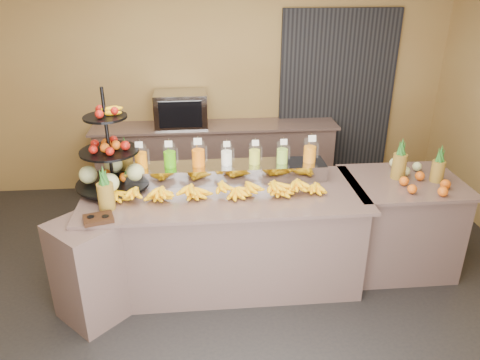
{
  "coord_description": "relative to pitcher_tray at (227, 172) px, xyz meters",
  "views": [
    {
      "loc": [
        -0.2,
        -3.42,
        2.76
      ],
      "look_at": [
        0.14,
        0.3,
        1.05
      ],
      "focal_mm": 35.0,
      "sensor_mm": 36.0,
      "label": 1
    }
  ],
  "objects": [
    {
      "name": "juice_pitcher_milk",
      "position": [
        -0.0,
        -0.0,
        0.16
      ],
      "size": [
        0.11,
        0.11,
        0.26
      ],
      "color": "silver",
      "rests_on": "pitcher_tray"
    },
    {
      "name": "room_envelope",
      "position": [
        0.15,
        0.21,
        0.87
      ],
      "size": [
        6.04,
        5.02,
        2.82
      ],
      "color": "olive",
      "rests_on": "ground"
    },
    {
      "name": "pitcher_tray",
      "position": [
        0.0,
        0.0,
        0.0
      ],
      "size": [
        1.85,
        0.3,
        0.15
      ],
      "primitive_type": "cube",
      "color": "gray",
      "rests_on": "buffet_counter"
    },
    {
      "name": "fruit_stand",
      "position": [
        -0.99,
        -0.1,
        0.16
      ],
      "size": [
        0.8,
        0.8,
        0.93
      ],
      "rotation": [
        0.0,
        0.0,
        0.26
      ],
      "color": "black",
      "rests_on": "buffet_counter"
    },
    {
      "name": "right_counter",
      "position": [
        1.66,
        -0.18,
        -0.54
      ],
      "size": [
        1.08,
        0.88,
        0.93
      ],
      "color": "gray",
      "rests_on": "ground"
    },
    {
      "name": "juice_pitcher_orange_b",
      "position": [
        -0.26,
        -0.0,
        0.18
      ],
      "size": [
        0.12,
        0.13,
        0.3
      ],
      "color": "silver",
      "rests_on": "pitcher_tray"
    },
    {
      "name": "pineapple_left_a",
      "position": [
        -1.02,
        -0.5,
        0.07
      ],
      "size": [
        0.13,
        0.13,
        0.39
      ],
      "rotation": [
        0.0,
        0.0,
        -0.19
      ],
      "color": "brown",
      "rests_on": "buffet_counter"
    },
    {
      "name": "right_fruit_pile",
      "position": [
        1.76,
        -0.27,
        0.0
      ],
      "size": [
        0.46,
        0.44,
        0.24
      ],
      "color": "brown",
      "rests_on": "right_counter"
    },
    {
      "name": "banana_heap",
      "position": [
        -0.1,
        -0.33,
        0.01
      ],
      "size": [
        1.98,
        0.18,
        0.16
      ],
      "color": "#FBB80C",
      "rests_on": "buffet_counter"
    },
    {
      "name": "ground",
      "position": [
        -0.04,
        -0.58,
        -1.01
      ],
      "size": [
        6.0,
        6.0,
        0.0
      ],
      "primitive_type": "plane",
      "color": "black",
      "rests_on": "ground"
    },
    {
      "name": "juice_pitcher_orange_c",
      "position": [
        0.78,
        -0.0,
        0.17
      ],
      "size": [
        0.12,
        0.12,
        0.29
      ],
      "color": "silver",
      "rests_on": "pitcher_tray"
    },
    {
      "name": "juice_pitcher_lemon",
      "position": [
        0.26,
        -0.0,
        0.16
      ],
      "size": [
        0.11,
        0.11,
        0.26
      ],
      "color": "silver",
      "rests_on": "pitcher_tray"
    },
    {
      "name": "back_ledge",
      "position": [
        -0.04,
        1.67,
        -0.54
      ],
      "size": [
        3.1,
        0.55,
        0.93
      ],
      "color": "gray",
      "rests_on": "ground"
    },
    {
      "name": "buffet_counter",
      "position": [
        -0.16,
        -0.32,
        -0.54
      ],
      "size": [
        2.75,
        1.25,
        0.93
      ],
      "color": "gray",
      "rests_on": "ground"
    },
    {
      "name": "pineapple_left_b",
      "position": [
        -0.95,
        0.19,
        0.07
      ],
      "size": [
        0.12,
        0.12,
        0.39
      ],
      "rotation": [
        0.0,
        0.0,
        0.07
      ],
      "color": "brown",
      "rests_on": "buffet_counter"
    },
    {
      "name": "juice_pitcher_orange_a",
      "position": [
        -0.78,
        -0.0,
        0.17
      ],
      "size": [
        0.12,
        0.12,
        0.28
      ],
      "color": "silver",
      "rests_on": "pitcher_tray"
    },
    {
      "name": "oven_warmer",
      "position": [
        -0.46,
        1.67,
        0.14
      ],
      "size": [
        0.65,
        0.46,
        0.43
      ],
      "primitive_type": "cube",
      "rotation": [
        0.0,
        0.0,
        0.01
      ],
      "color": "gray",
      "rests_on": "back_ledge"
    },
    {
      "name": "condiment_caddy",
      "position": [
        -1.06,
        -0.69,
        -0.06
      ],
      "size": [
        0.27,
        0.23,
        0.03
      ],
      "primitive_type": "cube",
      "rotation": [
        0.0,
        0.0,
        0.29
      ],
      "color": "black",
      "rests_on": "buffet_counter"
    },
    {
      "name": "juice_pitcher_lime",
      "position": [
        0.52,
        -0.0,
        0.16
      ],
      "size": [
        0.11,
        0.11,
        0.26
      ],
      "color": "silver",
      "rests_on": "pitcher_tray"
    },
    {
      "name": "juice_pitcher_green",
      "position": [
        -0.52,
        -0.0,
        0.17
      ],
      "size": [
        0.12,
        0.12,
        0.28
      ],
      "color": "silver",
      "rests_on": "pitcher_tray"
    }
  ]
}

